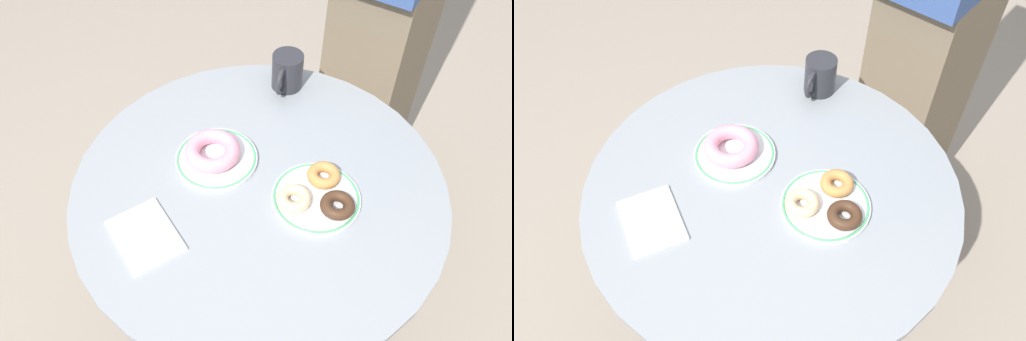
% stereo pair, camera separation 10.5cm
% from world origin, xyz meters
% --- Properties ---
extents(ground_plane, '(7.00, 7.00, 0.02)m').
position_xyz_m(ground_plane, '(0.00, 0.00, -0.01)').
color(ground_plane, gray).
extents(cafe_table, '(0.80, 0.80, 0.75)m').
position_xyz_m(cafe_table, '(0.00, 0.00, 0.49)').
color(cafe_table, gray).
rests_on(cafe_table, ground).
extents(plate_left, '(0.18, 0.18, 0.01)m').
position_xyz_m(plate_left, '(-0.11, -0.02, 0.76)').
color(plate_left, white).
rests_on(plate_left, cafe_table).
extents(plate_right, '(0.18, 0.18, 0.01)m').
position_xyz_m(plate_right, '(0.11, 0.05, 0.76)').
color(plate_right, white).
rests_on(plate_right, cafe_table).
extents(donut_pink_frosted, '(0.14, 0.14, 0.03)m').
position_xyz_m(donut_pink_frosted, '(-0.12, -0.02, 0.78)').
color(donut_pink_frosted, pink).
rests_on(donut_pink_frosted, plate_left).
extents(donut_chocolate, '(0.10, 0.10, 0.02)m').
position_xyz_m(donut_chocolate, '(0.16, 0.06, 0.77)').
color(donut_chocolate, '#422819').
rests_on(donut_chocolate, plate_right).
extents(donut_old_fashioned, '(0.08, 0.08, 0.02)m').
position_xyz_m(donut_old_fashioned, '(0.09, 0.10, 0.77)').
color(donut_old_fashioned, '#BC7F42').
rests_on(donut_old_fashioned, plate_right).
extents(donut_glazed, '(0.09, 0.09, 0.02)m').
position_xyz_m(donut_glazed, '(0.09, 0.01, 0.77)').
color(donut_glazed, '#E0B789').
rests_on(donut_glazed, plate_right).
extents(paper_napkin, '(0.16, 0.14, 0.01)m').
position_xyz_m(paper_napkin, '(-0.06, -0.25, 0.75)').
color(paper_napkin, white).
rests_on(paper_napkin, cafe_table).
extents(coffee_mug, '(0.08, 0.11, 0.09)m').
position_xyz_m(coffee_mug, '(-0.17, 0.27, 0.80)').
color(coffee_mug, '#28282D').
rests_on(coffee_mug, cafe_table).
extents(person_figure, '(0.31, 0.46, 1.76)m').
position_xyz_m(person_figure, '(-0.16, 0.67, 0.87)').
color(person_figure, brown).
rests_on(person_figure, ground).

